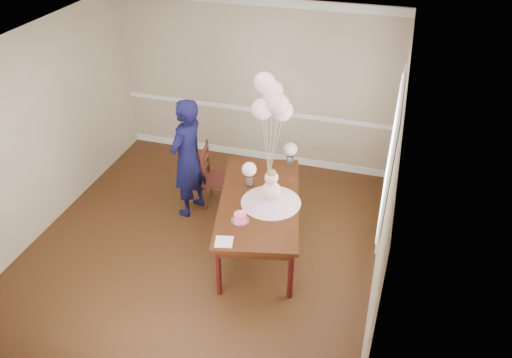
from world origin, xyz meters
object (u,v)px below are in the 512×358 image
dining_chair_seat (219,179)px  birthday_cake (240,217)px  woman (188,159)px  dining_table_top (259,201)px

dining_chair_seat → birthday_cake: bearing=-66.7°
dining_chair_seat → woman: 0.63m
dining_table_top → birthday_cake: birthday_cake is taller
woman → dining_table_top: bearing=81.3°
dining_table_top → woman: size_ratio=1.13×
dining_table_top → dining_chair_seat: (-0.82, 0.73, -0.29)m
dining_table_top → birthday_cake: 0.50m
dining_chair_seat → woman: size_ratio=0.24×
dining_table_top → woman: 1.27m
dining_table_top → birthday_cake: (-0.10, -0.48, 0.08)m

